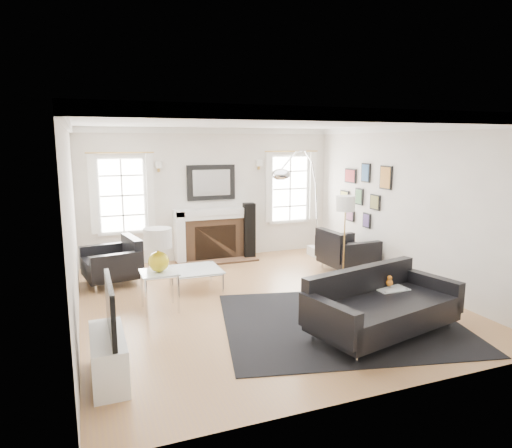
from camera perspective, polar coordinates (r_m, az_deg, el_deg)
name	(u,v)px	position (r m, az deg, el deg)	size (l,w,h in m)	color
floor	(262,300)	(7.42, 0.81, -9.52)	(6.00, 6.00, 0.00)	#AD7D48
back_wall	(211,194)	(9.89, -5.66, 3.75)	(5.50, 0.04, 2.80)	silver
front_wall	(381,261)	(4.49, 15.32, -4.43)	(5.50, 0.04, 2.80)	silver
left_wall	(72,226)	(6.57, -22.00, -0.22)	(0.04, 6.00, 2.80)	silver
right_wall	(407,206)	(8.48, 18.37, 2.20)	(0.04, 6.00, 2.80)	silver
ceiling	(263,122)	(6.99, 0.87, 12.63)	(5.50, 6.00, 0.02)	white
crown_molding	(263,126)	(6.99, 0.87, 12.14)	(5.50, 6.00, 0.12)	white
fireplace	(214,235)	(9.83, -5.25, -1.35)	(1.70, 0.69, 1.11)	white
mantel_mirror	(211,183)	(9.82, -5.62, 5.18)	(1.05, 0.07, 0.75)	black
window_left	(122,195)	(9.51, -16.40, 3.49)	(1.24, 0.15, 1.62)	white
window_right	(290,188)	(10.48, 4.23, 4.46)	(1.24, 0.15, 1.62)	white
gallery_wall	(364,191)	(9.47, 13.30, 4.06)	(0.04, 1.73, 1.29)	black
tv_unit	(109,350)	(5.26, -17.94, -14.80)	(0.35, 1.00, 1.09)	white
area_rug	(341,322)	(6.68, 10.53, -11.94)	(3.24, 2.70, 0.01)	black
sofa	(379,306)	(6.31, 15.17, -9.92)	(2.26, 1.41, 0.69)	black
armchair_left	(115,263)	(8.54, -17.26, -4.67)	(1.06, 1.15, 0.68)	black
armchair_right	(344,252)	(9.11, 10.99, -3.46)	(0.96, 1.05, 0.68)	black
coffee_table	(196,271)	(7.91, -7.55, -5.79)	(0.82, 0.82, 0.37)	silver
side_table_left	(159,279)	(7.02, -11.99, -6.70)	(0.55, 0.55, 0.60)	silver
nesting_table	(389,295)	(6.77, 16.27, -8.51)	(0.45, 0.37, 0.49)	silver
gourd_lamp	(158,247)	(6.89, -12.14, -2.82)	(0.41, 0.41, 0.66)	yellow
orange_vase	(390,281)	(6.71, 16.35, -6.89)	(0.10, 0.10, 0.16)	orange
arc_floor_lamp	(300,202)	(9.20, 5.58, 2.74)	(1.72, 1.59, 2.43)	white
stick_floor_lamp	(345,208)	(7.96, 11.11, 1.95)	(0.32, 0.32, 1.60)	gold
speaker_tower	(249,231)	(9.91, -0.87, -0.85)	(0.24, 0.24, 1.21)	black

